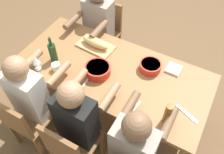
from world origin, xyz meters
TOP-DOWN VIEW (x-y plane):
  - ground_plane at (0.00, 0.00)m, footprint 8.00×8.00m
  - dining_table at (0.00, 0.00)m, footprint 1.94×0.90m
  - diner_near_right at (0.53, -0.59)m, footprint 0.41×0.53m
  - chair_far_left at (-0.53, 0.77)m, footprint 0.40×0.40m
  - diner_far_left at (-0.53, 0.59)m, footprint 0.41×0.53m
  - chair_near_center at (0.00, -0.77)m, footprint 0.40×0.40m
  - diner_near_center at (0.00, -0.59)m, footprint 0.41×0.53m
  - chair_near_left at (-0.53, -0.77)m, footprint 0.40×0.40m
  - diner_near_left at (-0.53, -0.59)m, footprint 0.41×0.53m
  - serving_bowl_salad at (0.32, 0.19)m, footprint 0.21×0.21m
  - serving_bowl_greens at (-0.10, -0.10)m, footprint 0.25×0.25m
  - cutting_board at (-0.31, 0.21)m, footprint 0.42×0.25m
  - bread_loaf at (-0.31, 0.21)m, footprint 0.33×0.13m
  - wine_bottle at (-0.59, -0.16)m, footprint 0.08×0.08m
  - beer_bottle at (0.67, -0.28)m, footprint 0.06×0.06m
  - wine_glass at (-0.65, -0.34)m, footprint 0.08×0.08m
  - fork_near_right at (0.39, -0.29)m, footprint 0.04×0.17m
  - fork_near_center at (-0.14, -0.29)m, footprint 0.03×0.17m
  - cup_near_left at (-0.48, -0.26)m, footprint 0.08×0.08m
  - carving_knife at (0.80, -0.13)m, footprint 0.22×0.11m
  - napkin_stack at (0.53, 0.29)m, footprint 0.14×0.14m

SIDE VIEW (x-z plane):
  - ground_plane at x=0.00m, z-range 0.00..0.00m
  - chair_far_left at x=-0.53m, z-range 0.06..0.91m
  - chair_near_center at x=0.00m, z-range 0.06..0.91m
  - chair_near_left at x=-0.53m, z-range 0.06..0.91m
  - dining_table at x=0.00m, z-range 0.29..1.03m
  - diner_near_right at x=0.53m, z-range 0.10..1.30m
  - diner_far_left at x=-0.53m, z-range 0.10..1.30m
  - diner_near_center at x=0.00m, z-range 0.10..1.30m
  - diner_near_left at x=-0.53m, z-range 0.10..1.30m
  - fork_near_right at x=0.39m, z-range 0.74..0.75m
  - fork_near_center at x=-0.14m, z-range 0.74..0.75m
  - carving_knife at x=0.80m, z-range 0.74..0.75m
  - cutting_board at x=-0.31m, z-range 0.74..0.76m
  - napkin_stack at x=0.53m, z-range 0.74..0.76m
  - cup_near_left at x=-0.48m, z-range 0.74..0.82m
  - serving_bowl_salad at x=0.32m, z-range 0.75..0.82m
  - serving_bowl_greens at x=-0.10m, z-range 0.75..0.84m
  - bread_loaf at x=-0.31m, z-range 0.76..0.85m
  - wine_bottle at x=-0.59m, z-range 0.70..0.99m
  - beer_bottle at x=0.67m, z-range 0.74..0.96m
  - wine_glass at x=-0.65m, z-range 0.77..0.94m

